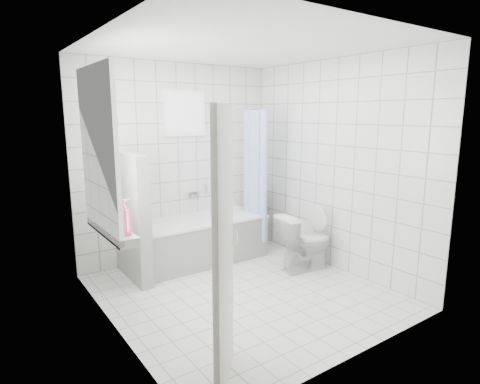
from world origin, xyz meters
TOP-DOWN VIEW (x-y plane):
  - ground at (0.00, 0.00)m, footprint 3.00×3.00m
  - ceiling at (0.00, 0.00)m, footprint 3.00×3.00m
  - wall_back at (0.00, 1.50)m, footprint 2.80×0.02m
  - wall_front at (0.00, -1.50)m, footprint 2.80×0.02m
  - wall_left at (-1.40, 0.00)m, footprint 0.02×3.00m
  - wall_right at (1.40, 0.00)m, footprint 0.02×3.00m
  - window_left at (-1.35, 0.30)m, footprint 0.01×0.90m
  - window_back at (0.10, 1.46)m, footprint 0.50×0.01m
  - window_sill at (-1.31, 0.30)m, footprint 0.18×1.02m
  - door at (-0.99, -1.17)m, footprint 0.55×0.64m
  - bathtub at (0.10, 1.12)m, footprint 1.74×0.77m
  - partition_wall at (-0.84, 1.07)m, footprint 0.15×0.85m
  - tiled_ledge at (1.21, 1.38)m, footprint 0.40×0.24m
  - toilet at (1.03, 0.10)m, footprint 0.76×0.51m
  - curtain_rod at (0.91, 1.10)m, footprint 0.02×0.80m
  - shower_curtain at (0.91, 0.97)m, footprint 0.14×0.48m
  - tub_faucet at (0.20, 1.46)m, footprint 0.18×0.06m
  - sill_bottles at (-1.30, 0.15)m, footprint 0.18×0.80m
  - ledge_bottles at (1.22, 1.35)m, footprint 0.21×0.19m

SIDE VIEW (x-z plane):
  - ground at x=0.00m, z-range 0.00..0.00m
  - tiled_ledge at x=1.21m, z-range 0.00..0.55m
  - bathtub at x=0.10m, z-range 0.00..0.58m
  - toilet at x=1.03m, z-range 0.00..0.72m
  - ledge_bottles at x=1.22m, z-range 0.55..0.79m
  - partition_wall at x=-0.84m, z-range 0.00..1.50m
  - tub_faucet at x=0.20m, z-range 0.82..0.88m
  - window_sill at x=-1.31m, z-range 0.82..0.90m
  - door at x=-0.99m, z-range 0.00..2.00m
  - sill_bottles at x=-1.30m, z-range 0.86..1.18m
  - shower_curtain at x=0.91m, z-range 0.21..1.99m
  - wall_back at x=0.00m, z-range 0.00..2.60m
  - wall_front at x=0.00m, z-range 0.00..2.60m
  - wall_left at x=-1.40m, z-range 0.00..2.60m
  - wall_right at x=1.40m, z-range 0.00..2.60m
  - window_left at x=-1.35m, z-range 0.90..2.30m
  - window_back at x=0.10m, z-range 1.70..2.20m
  - curtain_rod at x=0.91m, z-range 1.99..2.01m
  - ceiling at x=0.00m, z-range 2.60..2.60m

